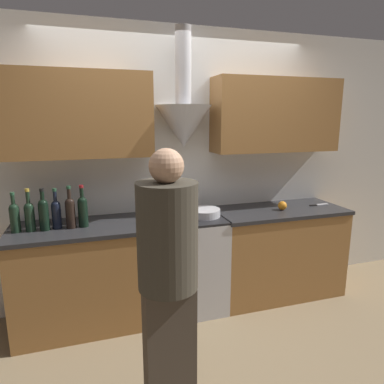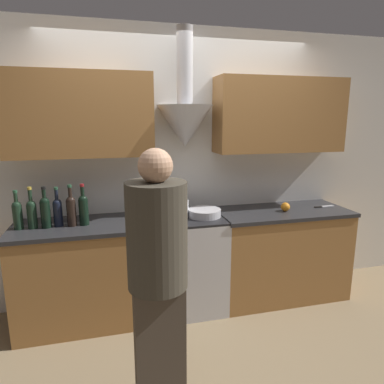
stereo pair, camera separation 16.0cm
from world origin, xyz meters
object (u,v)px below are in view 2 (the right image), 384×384
at_px(wine_bottle_0, 17,213).
at_px(person_foreground_left, 158,275).
at_px(wine_bottle_5, 83,208).
at_px(stove_range, 189,262).
at_px(wine_bottle_4, 71,209).
at_px(stock_pot, 174,208).
at_px(wine_bottle_3, 58,211).
at_px(mixing_bowl, 204,213).
at_px(wine_bottle_1, 32,212).
at_px(wine_bottle_2, 45,211).
at_px(orange_fruit, 285,207).

distance_m(wine_bottle_0, person_foreground_left, 1.47).
xyz_separation_m(wine_bottle_0, wine_bottle_5, (0.51, -0.01, 0.01)).
relative_size(stove_range, wine_bottle_5, 2.56).
relative_size(stove_range, wine_bottle_4, 2.56).
xyz_separation_m(wine_bottle_0, stock_pot, (1.29, 0.05, -0.06)).
height_order(stove_range, wine_bottle_0, wine_bottle_0).
height_order(wine_bottle_0, person_foreground_left, person_foreground_left).
bearing_deg(wine_bottle_4, wine_bottle_5, 4.64).
xyz_separation_m(wine_bottle_3, person_foreground_left, (0.66, -1.10, -0.14)).
relative_size(wine_bottle_0, wine_bottle_3, 0.97).
bearing_deg(mixing_bowl, stove_range, 166.62).
bearing_deg(wine_bottle_1, wine_bottle_5, -0.58).
bearing_deg(stove_range, wine_bottle_2, -178.72).
bearing_deg(orange_fruit, wine_bottle_5, 178.98).
bearing_deg(wine_bottle_5, stock_pot, 4.29).
bearing_deg(wine_bottle_4, mixing_bowl, -0.15).
bearing_deg(mixing_bowl, wine_bottle_3, 178.90).
relative_size(wine_bottle_0, wine_bottle_2, 0.94).
height_order(stove_range, orange_fruit, orange_fruit).
xyz_separation_m(stove_range, wine_bottle_3, (-1.12, -0.01, 0.58)).
bearing_deg(wine_bottle_0, wine_bottle_2, -3.74).
distance_m(stove_range, wine_bottle_4, 1.17).
bearing_deg(wine_bottle_2, wine_bottle_4, -0.61).
height_order(wine_bottle_4, mixing_bowl, wine_bottle_4).
relative_size(wine_bottle_2, mixing_bowl, 1.14).
bearing_deg(wine_bottle_1, wine_bottle_2, -5.32).
bearing_deg(wine_bottle_4, wine_bottle_0, 177.78).
height_order(wine_bottle_1, wine_bottle_4, wine_bottle_4).
distance_m(wine_bottle_3, mixing_bowl, 1.26).
bearing_deg(stock_pot, orange_fruit, -4.87).
bearing_deg(wine_bottle_4, person_foreground_left, -62.68).
height_order(wine_bottle_0, wine_bottle_3, wine_bottle_3).
bearing_deg(stock_pot, wine_bottle_3, -177.37).
height_order(stove_range, wine_bottle_2, wine_bottle_2).
xyz_separation_m(stove_range, wine_bottle_5, (-0.92, -0.02, 0.59)).
bearing_deg(wine_bottle_1, person_foreground_left, -51.65).
relative_size(wine_bottle_2, wine_bottle_3, 1.03).
bearing_deg(orange_fruit, stock_pot, 175.13).
relative_size(orange_fruit, person_foreground_left, 0.05).
bearing_deg(person_foreground_left, wine_bottle_1, 128.35).
height_order(wine_bottle_3, stock_pot, wine_bottle_3).
bearing_deg(wine_bottle_0, wine_bottle_1, -2.19).
bearing_deg(wine_bottle_3, mixing_bowl, -1.10).
height_order(wine_bottle_4, orange_fruit, wine_bottle_4).
distance_m(wine_bottle_1, mixing_bowl, 1.46).
relative_size(wine_bottle_3, orange_fruit, 3.85).
xyz_separation_m(wine_bottle_2, wine_bottle_3, (0.09, 0.02, -0.01)).
distance_m(wine_bottle_2, person_foreground_left, 1.32).
bearing_deg(wine_bottle_3, wine_bottle_1, -177.28).
bearing_deg(wine_bottle_0, stove_range, 0.53).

